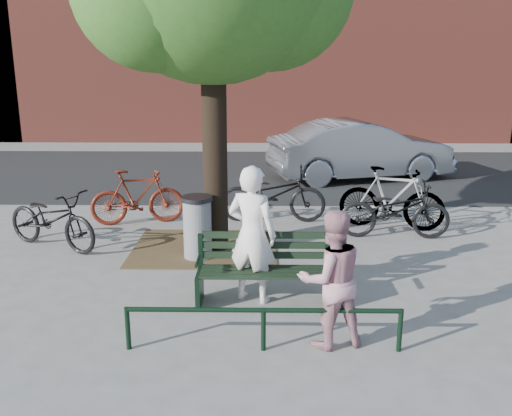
{
  "coord_description": "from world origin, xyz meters",
  "views": [
    {
      "loc": [
        0.01,
        -6.91,
        3.18
      ],
      "look_at": [
        -0.12,
        1.0,
        1.04
      ],
      "focal_mm": 40.0,
      "sensor_mm": 36.0,
      "label": 1
    }
  ],
  "objects_px": {
    "park_bench": "(264,268)",
    "person_left": "(252,234)",
    "person_right": "(331,279)",
    "parked_car": "(361,150)",
    "litter_bin": "(197,227)",
    "bicycle_c": "(273,195)"
  },
  "relations": [
    {
      "from": "park_bench",
      "to": "person_left",
      "type": "distance_m",
      "value": 0.47
    },
    {
      "from": "person_right",
      "to": "parked_car",
      "type": "distance_m",
      "value": 8.99
    },
    {
      "from": "litter_bin",
      "to": "parked_car",
      "type": "height_order",
      "value": "parked_car"
    },
    {
      "from": "park_bench",
      "to": "bicycle_c",
      "type": "distance_m",
      "value": 3.77
    },
    {
      "from": "park_bench",
      "to": "person_left",
      "type": "xyz_separation_m",
      "value": [
        -0.15,
        0.07,
        0.44
      ]
    },
    {
      "from": "person_right",
      "to": "bicycle_c",
      "type": "height_order",
      "value": "person_right"
    },
    {
      "from": "litter_bin",
      "to": "person_left",
      "type": "bearing_deg",
      "value": -60.48
    },
    {
      "from": "litter_bin",
      "to": "parked_car",
      "type": "xyz_separation_m",
      "value": [
        3.55,
        6.02,
        0.26
      ]
    },
    {
      "from": "person_right",
      "to": "person_left",
      "type": "bearing_deg",
      "value": -68.42
    },
    {
      "from": "person_left",
      "to": "parked_car",
      "type": "distance_m",
      "value": 8.07
    },
    {
      "from": "person_left",
      "to": "parked_car",
      "type": "relative_size",
      "value": 0.39
    },
    {
      "from": "litter_bin",
      "to": "bicycle_c",
      "type": "relative_size",
      "value": 0.5
    },
    {
      "from": "parked_car",
      "to": "bicycle_c",
      "type": "bearing_deg",
      "value": 134.71
    },
    {
      "from": "person_left",
      "to": "person_right",
      "type": "relative_size",
      "value": 1.16
    },
    {
      "from": "person_left",
      "to": "litter_bin",
      "type": "xyz_separation_m",
      "value": [
        -0.91,
        1.6,
        -0.4
      ]
    },
    {
      "from": "person_left",
      "to": "parked_car",
      "type": "height_order",
      "value": "person_left"
    },
    {
      "from": "person_left",
      "to": "bicycle_c",
      "type": "bearing_deg",
      "value": -72.55
    },
    {
      "from": "person_left",
      "to": "bicycle_c",
      "type": "distance_m",
      "value": 3.73
    },
    {
      "from": "park_bench",
      "to": "litter_bin",
      "type": "distance_m",
      "value": 1.98
    },
    {
      "from": "person_left",
      "to": "parked_car",
      "type": "xyz_separation_m",
      "value": [
        2.65,
        7.62,
        -0.14
      ]
    },
    {
      "from": "litter_bin",
      "to": "bicycle_c",
      "type": "xyz_separation_m",
      "value": [
        1.22,
        2.1,
        0.02
      ]
    },
    {
      "from": "park_bench",
      "to": "parked_car",
      "type": "relative_size",
      "value": 0.37
    }
  ]
}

